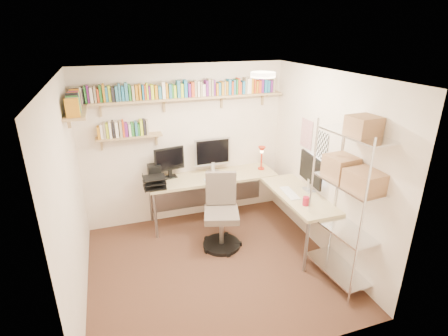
% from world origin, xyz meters
% --- Properties ---
extents(ground, '(3.20, 3.20, 0.00)m').
position_xyz_m(ground, '(0.00, 0.00, 0.00)').
color(ground, '#40271B').
rests_on(ground, ground).
extents(room_shell, '(3.24, 3.04, 2.52)m').
position_xyz_m(room_shell, '(0.00, 0.00, 1.55)').
color(room_shell, beige).
rests_on(room_shell, ground).
extents(wall_shelves, '(3.12, 1.09, 0.79)m').
position_xyz_m(wall_shelves, '(-0.43, 1.29, 2.02)').
color(wall_shelves, tan).
rests_on(wall_shelves, ground).
extents(corner_desk, '(2.43, 2.05, 1.37)m').
position_xyz_m(corner_desk, '(0.50, 0.95, 0.78)').
color(corner_desk, beige).
rests_on(corner_desk, ground).
extents(office_chair, '(0.59, 0.60, 1.09)m').
position_xyz_m(office_chair, '(0.27, 0.48, 0.46)').
color(office_chair, black).
rests_on(office_chair, ground).
extents(wire_rack, '(0.50, 0.91, 2.12)m').
position_xyz_m(wire_rack, '(1.42, -0.73, 1.41)').
color(wire_rack, silver).
rests_on(wire_rack, ground).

